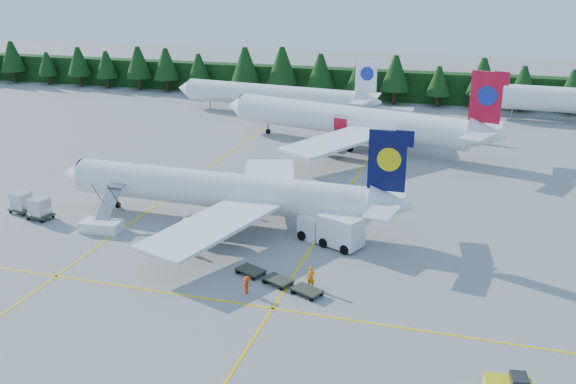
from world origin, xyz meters
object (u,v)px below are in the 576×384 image
(airliner_red, at_px, (342,120))
(airstairs, at_px, (102,222))
(airliner_navy, at_px, (212,190))
(service_truck, at_px, (330,229))

(airliner_red, relative_size, airstairs, 7.41)
(airliner_navy, bearing_deg, airliner_red, 80.13)
(airliner_red, bearing_deg, airliner_navy, -86.50)
(airliner_navy, height_order, service_truck, airliner_navy)
(airliner_red, distance_m, service_truck, 37.54)
(airliner_navy, height_order, airliner_red, airliner_red)
(airliner_navy, xyz_separation_m, airliner_red, (6.85, 34.30, 0.49))
(airliner_red, distance_m, airstairs, 43.61)
(airstairs, height_order, service_truck, airstairs)
(airstairs, bearing_deg, service_truck, 3.35)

